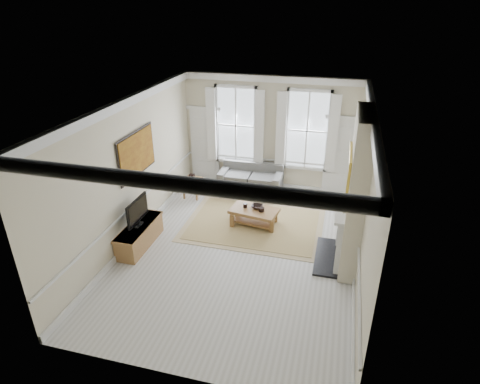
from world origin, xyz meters
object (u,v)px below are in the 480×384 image
(side_table, at_px, (192,182))
(coffee_table, at_px, (254,212))
(tv_stand, at_px, (140,235))
(sofa, at_px, (251,181))

(side_table, height_order, coffee_table, side_table)
(coffee_table, height_order, tv_stand, tv_stand)
(coffee_table, relative_size, tv_stand, 0.85)
(side_table, distance_m, tv_stand, 2.78)
(side_table, xyz_separation_m, tv_stand, (-0.29, -2.76, -0.20))
(sofa, height_order, coffee_table, sofa)
(tv_stand, bearing_deg, coffee_table, 34.02)
(sofa, xyz_separation_m, side_table, (-1.59, -0.76, 0.11))
(sofa, xyz_separation_m, tv_stand, (-1.87, -3.52, -0.09))
(sofa, bearing_deg, side_table, -154.42)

